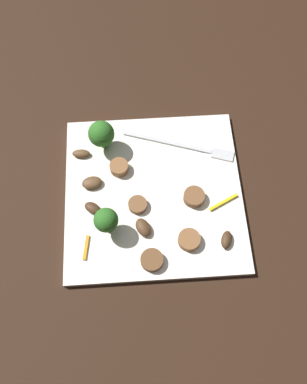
{
  "coord_description": "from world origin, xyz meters",
  "views": [
    {
      "loc": [
        -0.02,
        -0.25,
        0.58
      ],
      "look_at": [
        0.0,
        0.0,
        0.01
      ],
      "focal_mm": 38.08,
      "sensor_mm": 36.0,
      "label": 1
    }
  ],
  "objects_px": {
    "plate": "(154,193)",
    "sausage_slice_0": "(138,205)",
    "broccoli_floret_1": "(101,134)",
    "mushroom_3": "(92,208)",
    "fork": "(187,147)",
    "sausage_slice_1": "(189,240)",
    "pepper_strip_0": "(223,202)",
    "sausage_slice_4": "(119,167)",
    "mushroom_0": "(143,227)",
    "mushroom_1": "(92,183)",
    "mushroom_2": "(227,240)",
    "pepper_strip_1": "(86,248)",
    "sausage_slice_3": "(194,197)",
    "mushroom_4": "(81,154)",
    "broccoli_floret_0": "(106,221)",
    "sausage_slice_2": "(152,260)"
  },
  "relations": [
    {
      "from": "mushroom_2",
      "to": "pepper_strip_0",
      "type": "height_order",
      "value": "mushroom_2"
    },
    {
      "from": "sausage_slice_0",
      "to": "mushroom_0",
      "type": "xyz_separation_m",
      "value": [
        0.01,
        -0.04,
        0.0
      ]
    },
    {
      "from": "plate",
      "to": "mushroom_2",
      "type": "xyz_separation_m",
      "value": [
        0.1,
        -0.08,
        0.01
      ]
    },
    {
      "from": "fork",
      "to": "mushroom_1",
      "type": "xyz_separation_m",
      "value": [
        -0.15,
        -0.06,
        0.0
      ]
    },
    {
      "from": "plate",
      "to": "sausage_slice_0",
      "type": "relative_size",
      "value": 9.53
    },
    {
      "from": "sausage_slice_4",
      "to": "pepper_strip_0",
      "type": "xyz_separation_m",
      "value": [
        0.15,
        -0.07,
        -0.0
      ]
    },
    {
      "from": "plate",
      "to": "mushroom_1",
      "type": "distance_m",
      "value": 0.1
    },
    {
      "from": "fork",
      "to": "mushroom_1",
      "type": "bearing_deg",
      "value": -141.46
    },
    {
      "from": "sausage_slice_4",
      "to": "mushroom_1",
      "type": "xyz_separation_m",
      "value": [
        -0.04,
        -0.02,
        -0.0
      ]
    },
    {
      "from": "sausage_slice_0",
      "to": "sausage_slice_1",
      "type": "bearing_deg",
      "value": -39.85
    },
    {
      "from": "mushroom_0",
      "to": "fork",
      "type": "bearing_deg",
      "value": 60.19
    },
    {
      "from": "broccoli_floret_0",
      "to": "mushroom_3",
      "type": "xyz_separation_m",
      "value": [
        -0.02,
        0.03,
        -0.03
      ]
    },
    {
      "from": "mushroom_1",
      "to": "mushroom_2",
      "type": "bearing_deg",
      "value": -28.06
    },
    {
      "from": "sausage_slice_4",
      "to": "mushroom_2",
      "type": "height_order",
      "value": "sausage_slice_4"
    },
    {
      "from": "fork",
      "to": "sausage_slice_1",
      "type": "distance_m",
      "value": 0.16
    },
    {
      "from": "sausage_slice_0",
      "to": "pepper_strip_0",
      "type": "bearing_deg",
      "value": -1.22
    },
    {
      "from": "fork",
      "to": "pepper_strip_0",
      "type": "height_order",
      "value": "same"
    },
    {
      "from": "mushroom_2",
      "to": "mushroom_3",
      "type": "distance_m",
      "value": 0.2
    },
    {
      "from": "mushroom_4",
      "to": "pepper_strip_0",
      "type": "relative_size",
      "value": 0.57
    },
    {
      "from": "pepper_strip_0",
      "to": "plate",
      "type": "bearing_deg",
      "value": 166.77
    },
    {
      "from": "plate",
      "to": "sausage_slice_3",
      "type": "distance_m",
      "value": 0.06
    },
    {
      "from": "sausage_slice_2",
      "to": "fork",
      "type": "bearing_deg",
      "value": 69.88
    },
    {
      "from": "fork",
      "to": "pepper_strip_0",
      "type": "xyz_separation_m",
      "value": [
        0.05,
        -0.1,
        0.0
      ]
    },
    {
      "from": "sausage_slice_2",
      "to": "pepper_strip_0",
      "type": "relative_size",
      "value": 0.66
    },
    {
      "from": "broccoli_floret_0",
      "to": "mushroom_0",
      "type": "bearing_deg",
      "value": -3.6
    },
    {
      "from": "plate",
      "to": "broccoli_floret_1",
      "type": "xyz_separation_m",
      "value": [
        -0.07,
        0.09,
        0.04
      ]
    },
    {
      "from": "broccoli_floret_1",
      "to": "sausage_slice_1",
      "type": "distance_m",
      "value": 0.21
    },
    {
      "from": "sausage_slice_4",
      "to": "mushroom_0",
      "type": "relative_size",
      "value": 0.97
    },
    {
      "from": "sausage_slice_4",
      "to": "mushroom_0",
      "type": "distance_m",
      "value": 0.11
    },
    {
      "from": "sausage_slice_3",
      "to": "mushroom_2",
      "type": "relative_size",
      "value": 1.17
    },
    {
      "from": "mushroom_2",
      "to": "fork",
      "type": "bearing_deg",
      "value": 104.74
    },
    {
      "from": "fork",
      "to": "broccoli_floret_0",
      "type": "height_order",
      "value": "broccoli_floret_0"
    },
    {
      "from": "pepper_strip_1",
      "to": "mushroom_1",
      "type": "bearing_deg",
      "value": 84.86
    },
    {
      "from": "mushroom_4",
      "to": "pepper_strip_1",
      "type": "height_order",
      "value": "mushroom_4"
    },
    {
      "from": "sausage_slice_3",
      "to": "pepper_strip_0",
      "type": "distance_m",
      "value": 0.05
    },
    {
      "from": "mushroom_2",
      "to": "pepper_strip_1",
      "type": "relative_size",
      "value": 0.75
    },
    {
      "from": "pepper_strip_1",
      "to": "mushroom_0",
      "type": "bearing_deg",
      "value": 15.87
    },
    {
      "from": "sausage_slice_1",
      "to": "mushroom_1",
      "type": "height_order",
      "value": "same"
    },
    {
      "from": "mushroom_0",
      "to": "pepper_strip_0",
      "type": "bearing_deg",
      "value": 15.44
    },
    {
      "from": "mushroom_0",
      "to": "pepper_strip_1",
      "type": "xyz_separation_m",
      "value": [
        -0.08,
        -0.02,
        -0.0
      ]
    },
    {
      "from": "mushroom_1",
      "to": "pepper_strip_0",
      "type": "relative_size",
      "value": 0.62
    },
    {
      "from": "mushroom_0",
      "to": "pepper_strip_0",
      "type": "distance_m",
      "value": 0.13
    },
    {
      "from": "mushroom_2",
      "to": "mushroom_3",
      "type": "height_order",
      "value": "mushroom_2"
    },
    {
      "from": "broccoli_floret_1",
      "to": "mushroom_2",
      "type": "relative_size",
      "value": 2.09
    },
    {
      "from": "fork",
      "to": "mushroom_2",
      "type": "distance_m",
      "value": 0.16
    },
    {
      "from": "sausage_slice_1",
      "to": "pepper_strip_1",
      "type": "bearing_deg",
      "value": -179.63
    },
    {
      "from": "fork",
      "to": "mushroom_2",
      "type": "xyz_separation_m",
      "value": [
        0.04,
        -0.16,
        0.0
      ]
    },
    {
      "from": "sausage_slice_0",
      "to": "mushroom_3",
      "type": "height_order",
      "value": "same"
    },
    {
      "from": "broccoli_floret_1",
      "to": "mushroom_3",
      "type": "distance_m",
      "value": 0.11
    },
    {
      "from": "plate",
      "to": "broccoli_floret_0",
      "type": "relative_size",
      "value": 4.89
    }
  ]
}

